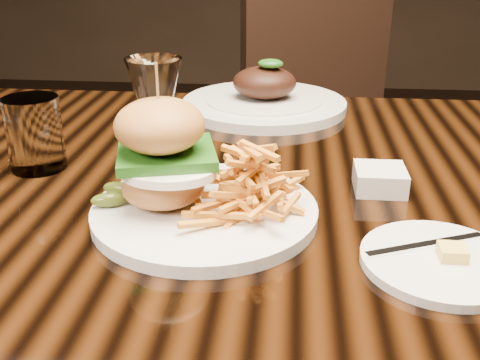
# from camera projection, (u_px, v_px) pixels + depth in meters

# --- Properties ---
(dining_table) EXTENTS (1.60, 0.90, 0.75)m
(dining_table) POSITION_uv_depth(u_px,v_px,m) (295.00, 234.00, 0.78)
(dining_table) COLOR black
(dining_table) RESTS_ON ground
(burger_plate) EXTENTS (0.27, 0.27, 0.18)m
(burger_plate) POSITION_uv_depth(u_px,v_px,m) (202.00, 178.00, 0.65)
(burger_plate) COLOR silver
(burger_plate) RESTS_ON dining_table
(side_saucer) EXTENTS (0.16, 0.16, 0.02)m
(side_saucer) POSITION_uv_depth(u_px,v_px,m) (440.00, 261.00, 0.57)
(side_saucer) COLOR silver
(side_saucer) RESTS_ON dining_table
(ramekin) EXTENTS (0.08, 0.08, 0.03)m
(ramekin) POSITION_uv_depth(u_px,v_px,m) (380.00, 179.00, 0.73)
(ramekin) COLOR silver
(ramekin) RESTS_ON dining_table
(wine_glass) EXTENTS (0.07, 0.07, 0.18)m
(wine_glass) POSITION_uv_depth(u_px,v_px,m) (156.00, 99.00, 0.66)
(wine_glass) COLOR white
(wine_glass) RESTS_ON dining_table
(water_tumbler) EXTENTS (0.08, 0.08, 0.10)m
(water_tumbler) POSITION_uv_depth(u_px,v_px,m) (35.00, 134.00, 0.78)
(water_tumbler) COLOR white
(water_tumbler) RESTS_ON dining_table
(far_dish) EXTENTS (0.31, 0.31, 0.10)m
(far_dish) POSITION_uv_depth(u_px,v_px,m) (264.00, 100.00, 1.07)
(far_dish) COLOR silver
(far_dish) RESTS_ON dining_table
(chair_far) EXTENTS (0.61, 0.61, 0.95)m
(chair_far) POSITION_uv_depth(u_px,v_px,m) (331.00, 128.00, 1.63)
(chair_far) COLOR black
(chair_far) RESTS_ON ground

